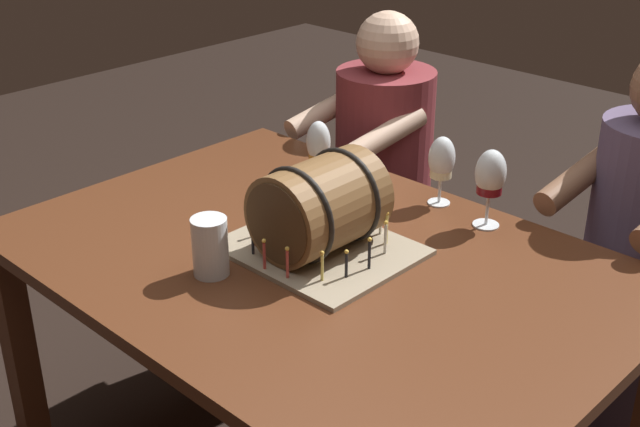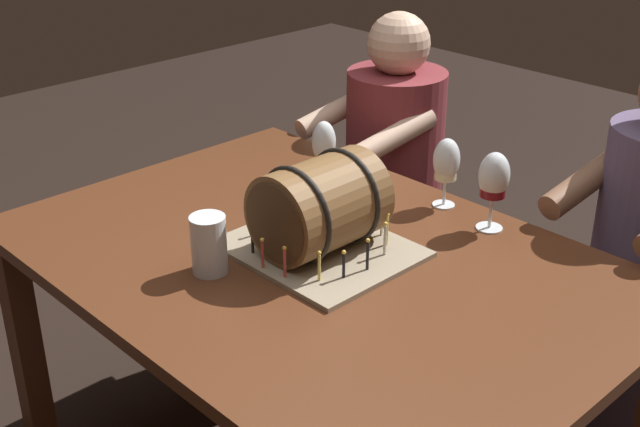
{
  "view_description": "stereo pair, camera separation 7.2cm",
  "coord_description": "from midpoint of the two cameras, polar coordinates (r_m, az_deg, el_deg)",
  "views": [
    {
      "loc": [
        1.21,
        -1.25,
        1.71
      ],
      "look_at": [
        -0.01,
        0.03,
        0.85
      ],
      "focal_mm": 46.98,
      "sensor_mm": 36.0,
      "label": 1
    },
    {
      "loc": [
        1.26,
        -1.2,
        1.71
      ],
      "look_at": [
        -0.01,
        0.03,
        0.85
      ],
      "focal_mm": 46.98,
      "sensor_mm": 36.0,
      "label": 2
    }
  ],
  "objects": [
    {
      "name": "wine_glass_red",
      "position": [
        2.11,
        10.58,
        2.51
      ],
      "size": [
        0.08,
        0.08,
        0.21
      ],
      "color": "white",
      "rests_on": "dining_table"
    },
    {
      "name": "person_seated_right",
      "position": [
        2.47,
        19.86,
        -4.36
      ],
      "size": [
        0.37,
        0.47,
        1.18
      ],
      "color": "#372D40",
      "rests_on": "ground"
    },
    {
      "name": "dining_table",
      "position": [
        2.04,
        -1.29,
        -5.28
      ],
      "size": [
        1.49,
        1.03,
        0.75
      ],
      "color": "#562D19",
      "rests_on": "ground"
    },
    {
      "name": "wine_glass_amber",
      "position": [
        2.28,
        -1.01,
        4.65
      ],
      "size": [
        0.07,
        0.07,
        0.2
      ],
      "color": "white",
      "rests_on": "dining_table"
    },
    {
      "name": "barrel_cake",
      "position": [
        1.96,
        -1.05,
        0.24
      ],
      "size": [
        0.42,
        0.36,
        0.24
      ],
      "color": "gray",
      "rests_on": "dining_table"
    },
    {
      "name": "beer_pint",
      "position": [
        1.9,
        -8.56,
        -2.37
      ],
      "size": [
        0.08,
        0.08,
        0.14
      ],
      "color": "white",
      "rests_on": "dining_table"
    },
    {
      "name": "person_seated_left",
      "position": [
        2.89,
        3.51,
        1.59
      ],
      "size": [
        0.41,
        0.5,
        1.14
      ],
      "color": "#4C1B1E",
      "rests_on": "ground"
    },
    {
      "name": "wine_glass_white",
      "position": [
        2.22,
        7.37,
        3.55
      ],
      "size": [
        0.07,
        0.07,
        0.19
      ],
      "color": "white",
      "rests_on": "dining_table"
    }
  ]
}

